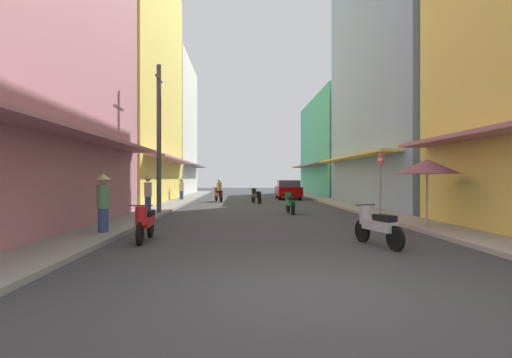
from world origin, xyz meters
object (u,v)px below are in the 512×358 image
motorbike_maroon (219,191)px  pedestrian_midway (148,192)px  pedestrian_foreground (103,201)px  utility_pole (159,138)px  motorbike_black (256,195)px  motorbike_green (290,202)px  motorbike_silver (376,225)px  street_sign_no_entry (380,176)px  parked_car (288,189)px  motorbike_red (145,222)px  vendor_umbrella (427,167)px  pedestrian_far (181,188)px

motorbike_maroon → pedestrian_midway: size_ratio=1.00×
pedestrian_foreground → utility_pole: 6.36m
motorbike_black → pedestrian_foreground: (-4.84, -13.60, 0.48)m
motorbike_maroon → motorbike_green: bearing=-66.8°
motorbike_silver → street_sign_no_entry: (2.23, 5.71, 1.21)m
motorbike_silver → motorbike_maroon: bearing=105.3°
motorbike_silver → parked_car: parked_car is taller
parked_car → utility_pole: size_ratio=0.63×
motorbike_black → motorbike_red: bearing=-103.4°
pedestrian_midway → street_sign_no_entry: bearing=-16.3°
pedestrian_foreground → utility_pole: utility_pole is taller
motorbike_green → motorbike_maroon: bearing=113.2°
pedestrian_foreground → motorbike_red: bearing=-33.7°
pedestrian_midway → street_sign_no_entry: street_sign_no_entry is taller
motorbike_green → vendor_umbrella: vendor_umbrella is taller
vendor_umbrella → street_sign_no_entry: (-0.29, 3.13, -0.26)m
pedestrian_midway → vendor_umbrella: size_ratio=0.79×
motorbike_red → parked_car: 20.35m
motorbike_red → pedestrian_far: (-1.68, 17.14, 0.41)m
pedestrian_foreground → utility_pole: size_ratio=0.27×
motorbike_black → pedestrian_foreground: bearing=-109.6°
street_sign_no_entry → parked_car: bearing=96.9°
motorbike_black → pedestrian_far: bearing=153.0°
motorbike_green → vendor_umbrella: 6.95m
motorbike_black → motorbike_green: same height
pedestrian_far → pedestrian_midway: (-0.06, -9.50, 0.07)m
parked_car → utility_pole: utility_pole is taller
pedestrian_midway → vendor_umbrella: vendor_umbrella is taller
utility_pole → motorbike_black: bearing=59.5°
motorbike_red → vendor_umbrella: 8.49m
motorbike_black → pedestrian_midway: 8.65m
parked_car → vendor_umbrella: 17.88m
motorbike_maroon → parked_car: 6.06m
pedestrian_midway → pedestrian_far: bearing=89.6°
vendor_umbrella → motorbike_green: bearing=120.7°
street_sign_no_entry → pedestrian_midway: bearing=163.7°
motorbike_black → street_sign_no_entry: size_ratio=0.66×
motorbike_maroon → pedestrian_far: (-2.66, 0.90, 0.21)m
motorbike_red → parked_car: (6.14, 19.40, 0.24)m
motorbike_green → pedestrian_midway: pedestrian_midway is taller
motorbike_red → motorbike_silver: bearing=-8.9°
motorbike_black → motorbike_green: bearing=-79.8°
motorbike_maroon → motorbike_silver: bearing=-74.7°
motorbike_black → pedestrian_far: (-5.14, 2.61, 0.41)m
pedestrian_far → street_sign_no_entry: street_sign_no_entry is taller
motorbike_black → motorbike_green: size_ratio=0.97×
motorbike_green → pedestrian_foreground: 9.00m
motorbike_red → pedestrian_far: pedestrian_far is taller
motorbike_silver → street_sign_no_entry: street_sign_no_entry is taller
parked_car → pedestrian_far: pedestrian_far is taller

